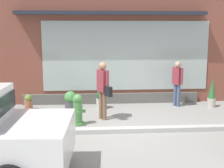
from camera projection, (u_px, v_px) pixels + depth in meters
ground_plane at (119, 130)px, 8.26m from camera, size 60.00×60.00×0.00m
curb_strip at (120, 130)px, 8.05m from camera, size 14.00×0.24×0.12m
storefront at (111, 33)px, 10.94m from camera, size 14.00×0.81×5.05m
fire_hydrant at (78, 110)px, 8.63m from camera, size 0.43×0.40×0.86m
pedestrian_with_handbag at (103, 86)px, 9.04m from camera, size 0.43×0.61×1.69m
pedestrian_passerby at (177, 81)px, 10.61m from camera, size 0.32×0.39×1.54m
potted_plant_window_left at (28, 102)px, 10.25m from camera, size 0.26×0.26×0.51m
potted_plant_window_center at (71, 99)px, 10.51m from camera, size 0.41×0.41×0.56m
potted_plant_doorstep at (212, 93)px, 10.57m from camera, size 0.27×0.27×0.98m
potted_plant_window_right at (102, 99)px, 10.42m from camera, size 0.35×0.35×0.61m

